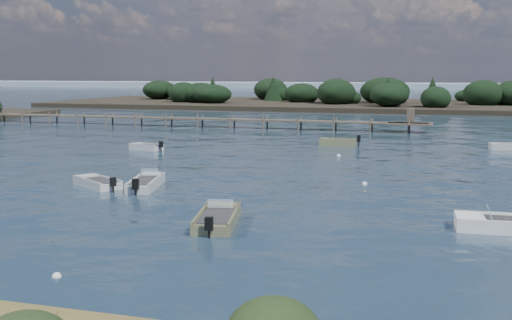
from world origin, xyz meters
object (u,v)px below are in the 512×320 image
(tender_far_grey, at_px, (146,148))
(jetty, at_px, (200,119))
(dinghy_near_olive, at_px, (218,221))
(dinghy_mid_grey, at_px, (97,184))
(tender_far_grey_b, at_px, (508,148))
(tender_far_white, at_px, (338,144))
(dinghy_extra_a, at_px, (146,185))

(tender_far_grey, distance_m, jetty, 24.15)
(dinghy_near_olive, bearing_deg, tender_far_grey, 122.98)
(dinghy_mid_grey, bearing_deg, tender_far_grey_b, 46.81)
(tender_far_grey, height_order, jetty, jetty)
(tender_far_white, distance_m, jetty, 25.29)
(tender_far_grey_b, xyz_separation_m, dinghy_mid_grey, (-25.20, -26.85, -0.02))
(tender_far_grey, xyz_separation_m, tender_far_grey_b, (30.63, 9.50, 0.01))
(tender_far_grey, bearing_deg, dinghy_extra_a, -63.43)
(tender_far_grey, height_order, dinghy_near_olive, dinghy_near_olive)
(tender_far_grey, relative_size, dinghy_near_olive, 0.69)
(tender_far_white, relative_size, jetty, 0.06)
(dinghy_near_olive, relative_size, dinghy_extra_a, 1.01)
(dinghy_near_olive, height_order, dinghy_mid_grey, dinghy_near_olive)
(tender_far_grey_b, bearing_deg, tender_far_grey, -162.77)
(dinghy_near_olive, relative_size, tender_far_white, 1.30)
(dinghy_near_olive, xyz_separation_m, tender_far_grey_b, (14.90, 33.74, 0.01))
(dinghy_near_olive, relative_size, tender_far_grey_b, 1.44)
(dinghy_extra_a, xyz_separation_m, jetty, (-12.88, 40.55, 0.81))
(tender_far_white, xyz_separation_m, tender_far_grey_b, (15.00, 1.12, -0.02))
(tender_far_grey, bearing_deg, tender_far_white, 28.20)
(dinghy_extra_a, height_order, jetty, jetty)
(dinghy_near_olive, bearing_deg, tender_far_white, 90.18)
(tender_far_grey, xyz_separation_m, dinghy_mid_grey, (5.43, -17.35, -0.01))
(dinghy_near_olive, relative_size, jetty, 0.08)
(dinghy_mid_grey, relative_size, jetty, 0.06)
(dinghy_near_olive, bearing_deg, tender_far_grey_b, 66.18)
(tender_far_grey_b, xyz_separation_m, jetty, (-35.09, 14.22, 0.82))
(dinghy_mid_grey, distance_m, jetty, 42.25)
(dinghy_near_olive, distance_m, jetty, 52.04)
(dinghy_extra_a, bearing_deg, dinghy_near_olive, -45.36)
(tender_far_grey_b, height_order, jetty, jetty)
(tender_far_grey, height_order, dinghy_mid_grey, tender_far_grey)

